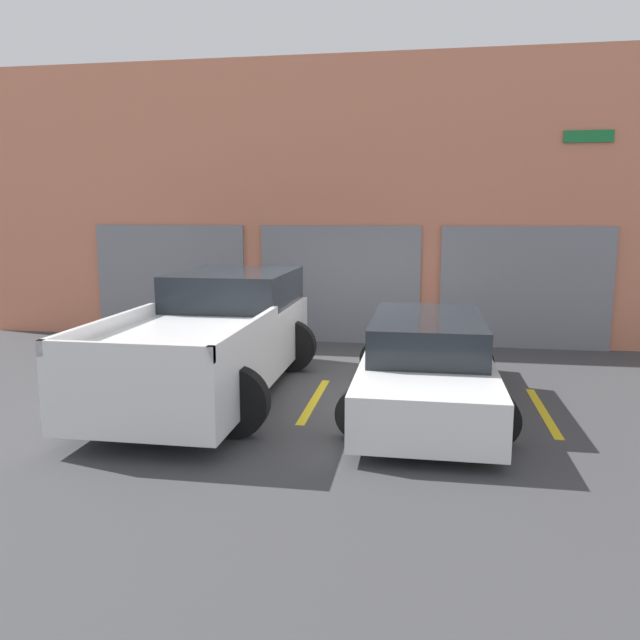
% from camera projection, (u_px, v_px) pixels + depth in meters
% --- Properties ---
extents(ground_plane, '(28.00, 28.00, 0.00)m').
position_uv_depth(ground_plane, '(327.00, 378.00, 10.25)').
color(ground_plane, '#3D3D3F').
extents(shophouse_building, '(16.41, 0.68, 5.79)m').
position_uv_depth(shophouse_building, '(351.00, 205.00, 12.97)').
color(shophouse_building, '#D17A5B').
rests_on(shophouse_building, ground).
extents(pickup_truck, '(2.65, 5.24, 1.73)m').
position_uv_depth(pickup_truck, '(214.00, 337.00, 9.41)').
color(pickup_truck, white).
rests_on(pickup_truck, ground).
extents(sedan_white, '(2.15, 4.68, 1.27)m').
position_uv_depth(sedan_white, '(427.00, 364.00, 8.71)').
color(sedan_white, white).
rests_on(sedan_white, ground).
extents(parking_stripe_far_left, '(0.12, 2.20, 0.01)m').
position_uv_depth(parking_stripe_far_left, '(110.00, 390.00, 9.55)').
color(parking_stripe_far_left, gold).
rests_on(parking_stripe_far_left, ground).
extents(parking_stripe_left, '(0.12, 2.20, 0.01)m').
position_uv_depth(parking_stripe_left, '(314.00, 400.00, 9.04)').
color(parking_stripe_left, gold).
rests_on(parking_stripe_left, ground).
extents(parking_stripe_centre, '(0.12, 2.20, 0.01)m').
position_uv_depth(parking_stripe_centre, '(543.00, 411.00, 8.52)').
color(parking_stripe_centre, gold).
rests_on(parking_stripe_centre, ground).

